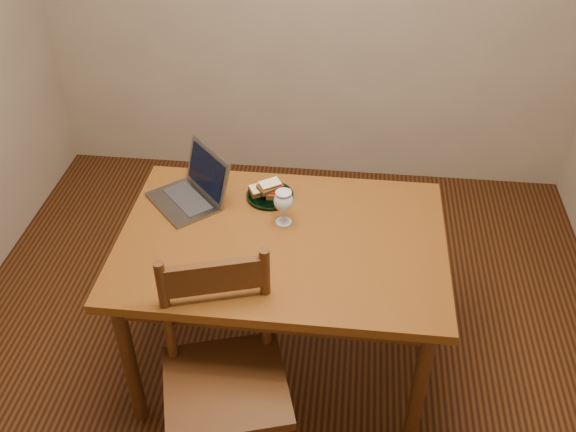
# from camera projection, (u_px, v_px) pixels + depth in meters

# --- Properties ---
(floor) EXTENTS (3.20, 3.20, 0.02)m
(floor) POSITION_uv_depth(u_px,v_px,m) (279.00, 359.00, 3.02)
(floor) COLOR black
(floor) RESTS_ON ground
(table) EXTENTS (1.30, 0.90, 0.74)m
(table) POSITION_uv_depth(u_px,v_px,m) (282.00, 254.00, 2.60)
(table) COLOR #4C260C
(table) RESTS_ON floor
(chair) EXTENTS (0.55, 0.53, 0.47)m
(chair) POSITION_uv_depth(u_px,v_px,m) (224.00, 371.00, 2.32)
(chair) COLOR #3F1F0D
(chair) RESTS_ON floor
(plate) EXTENTS (0.20, 0.20, 0.02)m
(plate) POSITION_uv_depth(u_px,v_px,m) (270.00, 196.00, 2.76)
(plate) COLOR black
(plate) RESTS_ON table
(sandwich_cheese) EXTENTS (0.13, 0.10, 0.03)m
(sandwich_cheese) POSITION_uv_depth(u_px,v_px,m) (262.00, 189.00, 2.76)
(sandwich_cheese) COLOR #381E0C
(sandwich_cheese) RESTS_ON plate
(sandwich_tomato) EXTENTS (0.11, 0.07, 0.03)m
(sandwich_tomato) POSITION_uv_depth(u_px,v_px,m) (279.00, 193.00, 2.73)
(sandwich_tomato) COLOR #381E0C
(sandwich_tomato) RESTS_ON plate
(sandwich_top) EXTENTS (0.12, 0.11, 0.03)m
(sandwich_top) POSITION_uv_depth(u_px,v_px,m) (270.00, 186.00, 2.73)
(sandwich_top) COLOR #381E0C
(sandwich_top) RESTS_ON plate
(milk_glass) EXTENTS (0.08, 0.08, 0.16)m
(milk_glass) POSITION_uv_depth(u_px,v_px,m) (284.00, 207.00, 2.58)
(milk_glass) COLOR white
(milk_glass) RESTS_ON table
(laptop) EXTENTS (0.40, 0.40, 0.21)m
(laptop) POSITION_uv_depth(u_px,v_px,m) (194.00, 188.00, 2.73)
(laptop) COLOR slate
(laptop) RESTS_ON table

